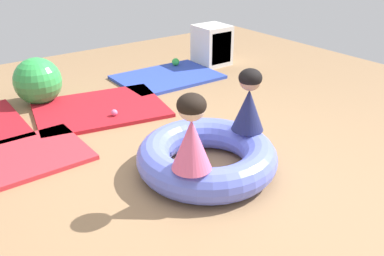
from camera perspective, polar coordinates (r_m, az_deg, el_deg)
The scene contains 10 objects.
ground_plane at distance 3.44m, azimuth -0.22°, elevation -5.82°, with size 8.00×8.00×0.00m, color #93704C.
gym_mat_far_right at distance 5.54m, azimuth -3.36°, elevation 6.96°, with size 1.29×0.92×0.04m, color #2D47B7.
gym_mat_front at distance 4.65m, azimuth -12.44°, elevation 2.60°, with size 1.35×1.02×0.04m, color #B21923.
inflatable_cushion at distance 3.36m, azimuth 2.02°, elevation -3.91°, with size 1.13×1.13×0.27m, color #6070E5.
child_in_pink at distance 2.82m, azimuth -0.06°, elevation -0.72°, with size 0.34×0.34×0.56m.
child_in_navy at distance 3.43m, azimuth 7.78°, elevation 3.71°, with size 0.38×0.38×0.53m.
play_ball_green at distance 5.94m, azimuth -2.25°, elevation 9.00°, with size 0.10×0.10×0.10m, color green.
play_ball_pink at distance 4.38m, azimuth -10.57°, elevation 2.08°, with size 0.07×0.07×0.07m, color pink.
exercise_ball_large at distance 4.95m, azimuth -20.32°, elevation 6.02°, with size 0.52×0.52×0.52m, color green.
storage_cube at distance 6.06m, azimuth 2.88°, elevation 11.19°, with size 0.44×0.44×0.56m.
Camera 1 is at (-1.72, -2.37, 1.80)m, focal length 39.05 mm.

